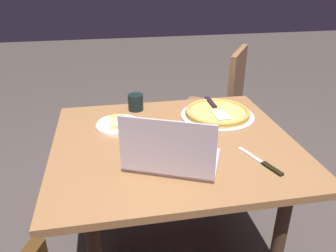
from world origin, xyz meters
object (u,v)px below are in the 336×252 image
object	(u,v)px
dining_table	(174,158)
pizza_tray	(217,113)
table_knife	(264,163)
drink_cup	(136,102)
laptop	(171,156)
chair_near	(219,104)
pizza_plate	(118,124)

from	to	relation	value
dining_table	pizza_tray	xyz separation A→B (m)	(-0.27, -0.22, 0.11)
table_knife	drink_cup	bearing A→B (deg)	-55.03
pizza_tray	table_knife	distance (m)	0.48
dining_table	table_knife	world-z (taller)	table_knife
pizza_tray	table_knife	bearing A→B (deg)	94.15
dining_table	drink_cup	world-z (taller)	drink_cup
laptop	drink_cup	size ratio (longest dim) A/B	4.78
dining_table	table_knife	distance (m)	0.41
drink_cup	laptop	bearing A→B (deg)	97.92
chair_near	pizza_plate	bearing A→B (deg)	40.93
pizza_plate	table_knife	world-z (taller)	pizza_plate
pizza_tray	chair_near	bearing A→B (deg)	-110.50
dining_table	pizza_tray	bearing A→B (deg)	-140.71
table_knife	chair_near	bearing A→B (deg)	-99.98
pizza_plate	chair_near	xyz separation A→B (m)	(-0.73, -0.63, -0.21)
dining_table	chair_near	distance (m)	0.97
pizza_plate	pizza_tray	bearing A→B (deg)	-175.95
table_knife	drink_cup	xyz separation A→B (m)	(0.44, -0.63, 0.04)
pizza_plate	drink_cup	bearing A→B (deg)	-118.48
dining_table	laptop	size ratio (longest dim) A/B	2.56
pizza_tray	drink_cup	world-z (taller)	drink_cup
pizza_tray	table_knife	world-z (taller)	pizza_tray
pizza_tray	laptop	bearing A→B (deg)	52.76
dining_table	chair_near	xyz separation A→B (m)	(-0.50, -0.82, -0.11)
pizza_plate	pizza_tray	size ratio (longest dim) A/B	0.57
pizza_tray	chair_near	xyz separation A→B (m)	(-0.22, -0.60, -0.21)
pizza_tray	drink_cup	distance (m)	0.43
pizza_plate	drink_cup	distance (m)	0.22
laptop	table_knife	distance (m)	0.37
dining_table	laptop	bearing A→B (deg)	75.63
table_knife	pizza_tray	bearing A→B (deg)	-85.85
pizza_tray	drink_cup	xyz separation A→B (m)	(0.41, -0.15, 0.03)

